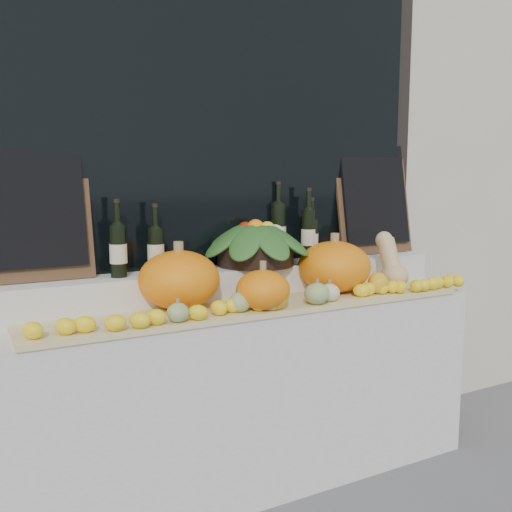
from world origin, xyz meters
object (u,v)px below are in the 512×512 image
Objects in this scene: butternut_squash at (391,264)px; wine_bottle_tall at (278,232)px; pumpkin_left at (179,280)px; produce_bowl at (256,243)px; pumpkin_right at (334,267)px.

wine_bottle_tall is (-0.50, 0.32, 0.17)m from butternut_squash.
wine_bottle_tall reaches higher than butternut_squash.
pumpkin_left is 0.62× the size of produce_bowl.
pumpkin_right is 0.63× the size of produce_bowl.
pumpkin_right is 0.88× the size of wine_bottle_tall.
pumpkin_left is at bearing -161.19° from produce_bowl.
butternut_squash is 0.50× the size of produce_bowl.
produce_bowl is 0.20m from wine_bottle_tall.
pumpkin_left is 0.70m from wine_bottle_tall.
pumpkin_left is at bearing 176.06° from butternut_squash.
pumpkin_left is 0.98× the size of pumpkin_right.
pumpkin_left is at bearing -159.63° from wine_bottle_tall.
produce_bowl is (-0.67, 0.24, 0.13)m from butternut_squash.
wine_bottle_tall is at bearing 122.60° from pumpkin_right.
produce_bowl reaches higher than pumpkin_left.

